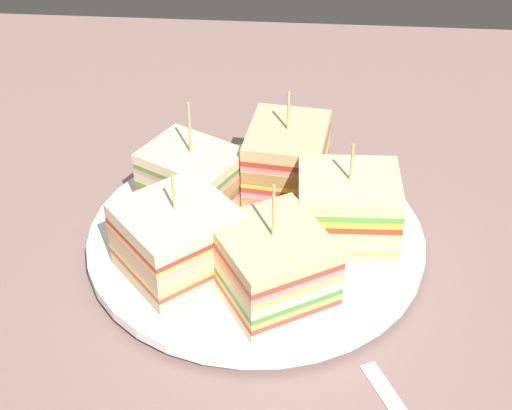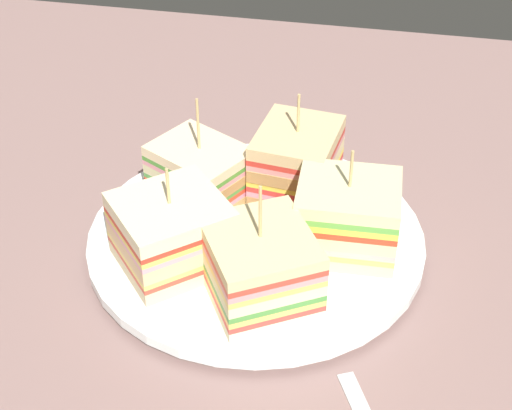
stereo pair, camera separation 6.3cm
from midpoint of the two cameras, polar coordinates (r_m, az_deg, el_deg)
name	(u,v)px [view 2 (the right image)]	position (r cm, az deg, el deg)	size (l,w,h in cm)	color
ground_plane	(256,257)	(66.30, 2.72, -3.93)	(102.94, 92.79, 1.80)	#856661
plate	(256,240)	(65.08, 2.76, -2.67)	(27.98, 27.98, 1.65)	white
sandwich_wedge_0	(260,266)	(57.23, 3.43, -4.65)	(10.43, 10.67, 10.17)	beige
sandwich_wedge_1	(346,218)	(62.29, 9.51, -1.07)	(8.33, 7.25, 9.19)	beige
sandwich_wedge_2	(296,161)	(68.31, 5.62, 3.13)	(7.55, 8.80, 9.57)	beige
sandwich_wedge_3	(201,172)	(67.59, -1.41, 2.35)	(9.97, 9.16, 9.64)	#D3BC7F
sandwich_wedge_4	(173,233)	(60.19, -3.19, -2.17)	(11.00, 10.95, 8.93)	#D9B98C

